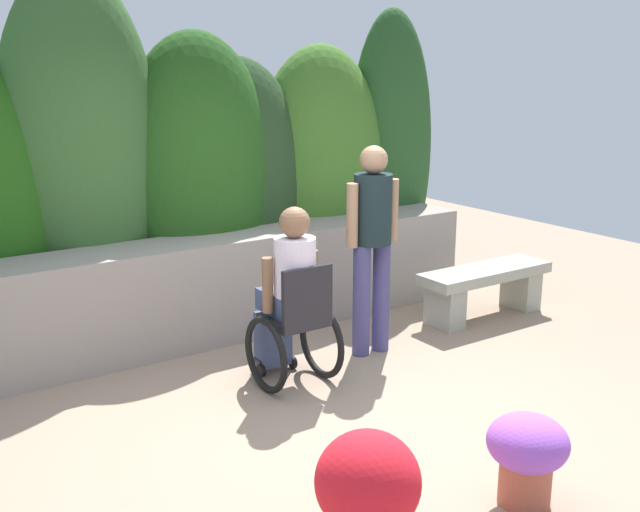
# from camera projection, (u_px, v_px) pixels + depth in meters

# --- Properties ---
(ground_plane) EXTENTS (12.30, 12.30, 0.00)m
(ground_plane) POSITION_uv_depth(u_px,v_px,m) (349.00, 424.00, 4.93)
(ground_plane) COLOR gray
(stone_retaining_wall) EXTENTS (5.10, 0.57, 0.88)m
(stone_retaining_wall) POSITION_uv_depth(u_px,v_px,m) (213.00, 288.00, 6.39)
(stone_retaining_wall) COLOR gray
(stone_retaining_wall) RESTS_ON ground
(hedge_backdrop) EXTENTS (5.81, 1.09, 3.09)m
(hedge_backdrop) POSITION_uv_depth(u_px,v_px,m) (173.00, 174.00, 6.69)
(hedge_backdrop) COLOR #23681B
(hedge_backdrop) RESTS_ON ground
(stone_bench) EXTENTS (1.35, 0.41, 0.47)m
(stone_bench) POSITION_uv_depth(u_px,v_px,m) (485.00, 285.00, 6.93)
(stone_bench) COLOR #9A9D8C
(stone_bench) RESTS_ON ground
(person_in_wheelchair) EXTENTS (0.53, 0.66, 1.33)m
(person_in_wheelchair) POSITION_uv_depth(u_px,v_px,m) (291.00, 302.00, 5.42)
(person_in_wheelchair) COLOR black
(person_in_wheelchair) RESTS_ON ground
(person_standing_companion) EXTENTS (0.49, 0.30, 1.69)m
(person_standing_companion) POSITION_uv_depth(u_px,v_px,m) (372.00, 236.00, 5.91)
(person_standing_companion) COLOR #414072
(person_standing_companion) RESTS_ON ground
(flower_pot_purple_near) EXTENTS (0.51, 0.51, 0.62)m
(flower_pot_purple_near) POSITION_uv_depth(u_px,v_px,m) (368.00, 493.00, 3.56)
(flower_pot_purple_near) COLOR #C05940
(flower_pot_purple_near) RESTS_ON ground
(flower_pot_red_accent) EXTENTS (0.43, 0.43, 0.51)m
(flower_pot_red_accent) POSITION_uv_depth(u_px,v_px,m) (527.00, 452.00, 3.97)
(flower_pot_red_accent) COLOR #AC543E
(flower_pot_red_accent) RESTS_ON ground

